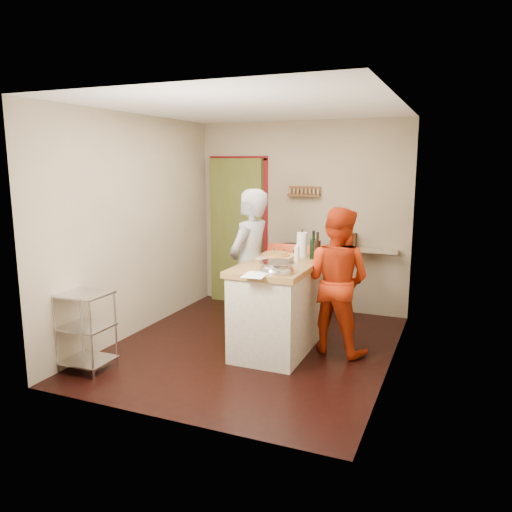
{
  "coord_description": "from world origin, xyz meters",
  "views": [
    {
      "loc": [
        2.09,
        -4.9,
        2.05
      ],
      "look_at": [
        0.04,
        0.0,
        1.04
      ],
      "focal_mm": 35.0,
      "sensor_mm": 36.0,
      "label": 1
    }
  ],
  "objects_px": {
    "wire_shelving": "(86,327)",
    "person_red": "(336,281)",
    "stove": "(296,281)",
    "person_stripe": "(250,267)",
    "island": "(279,305)"
  },
  "relations": [
    {
      "from": "wire_shelving",
      "to": "person_stripe",
      "type": "bearing_deg",
      "value": 49.37
    },
    {
      "from": "person_red",
      "to": "island",
      "type": "bearing_deg",
      "value": 29.45
    },
    {
      "from": "stove",
      "to": "person_stripe",
      "type": "xyz_separation_m",
      "value": [
        -0.15,
        -1.25,
        0.43
      ]
    },
    {
      "from": "wire_shelving",
      "to": "island",
      "type": "xyz_separation_m",
      "value": [
        1.57,
        1.26,
        0.07
      ]
    },
    {
      "from": "stove",
      "to": "person_red",
      "type": "xyz_separation_m",
      "value": [
        0.83,
        -1.18,
        0.34
      ]
    },
    {
      "from": "wire_shelving",
      "to": "person_red",
      "type": "bearing_deg",
      "value": 33.87
    },
    {
      "from": "wire_shelving",
      "to": "person_red",
      "type": "xyz_separation_m",
      "value": [
        2.16,
        1.45,
        0.35
      ]
    },
    {
      "from": "island",
      "to": "person_red",
      "type": "xyz_separation_m",
      "value": [
        0.59,
        0.19,
        0.28
      ]
    },
    {
      "from": "wire_shelving",
      "to": "person_stripe",
      "type": "distance_m",
      "value": 1.86
    },
    {
      "from": "wire_shelving",
      "to": "person_red",
      "type": "relative_size",
      "value": 0.5
    },
    {
      "from": "island",
      "to": "person_red",
      "type": "relative_size",
      "value": 0.91
    },
    {
      "from": "person_stripe",
      "to": "wire_shelving",
      "type": "bearing_deg",
      "value": -32.26
    },
    {
      "from": "stove",
      "to": "person_stripe",
      "type": "distance_m",
      "value": 1.33
    },
    {
      "from": "stove",
      "to": "wire_shelving",
      "type": "distance_m",
      "value": 2.94
    },
    {
      "from": "person_red",
      "to": "wire_shelving",
      "type": "bearing_deg",
      "value": 45.26
    }
  ]
}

